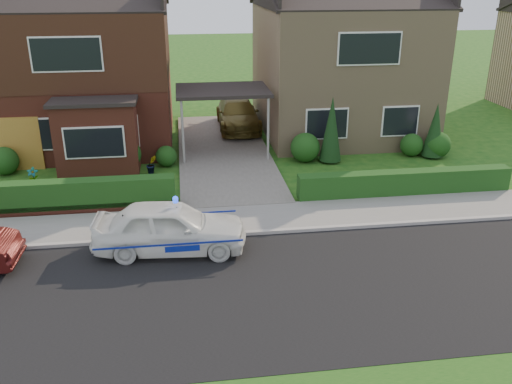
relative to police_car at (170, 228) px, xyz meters
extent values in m
plane|color=#164913|center=(2.18, -2.40, -0.71)|extent=(120.00, 120.00, 0.00)
cube|color=black|center=(2.18, -2.40, -0.71)|extent=(60.00, 6.00, 0.02)
cube|color=#9E9993|center=(2.18, 0.65, -0.65)|extent=(60.00, 0.16, 0.12)
cube|color=slate|center=(2.18, 1.70, -0.66)|extent=(60.00, 2.00, 0.10)
cube|color=#666059|center=(2.18, 8.60, -0.65)|extent=(3.80, 12.00, 0.12)
cube|color=brown|center=(-3.62, 11.60, 2.19)|extent=(7.20, 8.00, 5.80)
cube|color=white|center=(-5.20, 7.58, 0.69)|extent=(1.80, 0.08, 1.30)
cube|color=white|center=(-2.03, 7.58, 0.69)|extent=(1.60, 0.08, 1.30)
cube|color=white|center=(-3.62, 7.58, 3.69)|extent=(2.60, 0.08, 1.30)
cube|color=black|center=(-3.62, 11.60, 3.64)|extent=(7.26, 8.06, 2.90)
cube|color=brown|center=(-2.75, 6.90, 0.64)|extent=(3.00, 1.40, 2.70)
cube|color=black|center=(-2.75, 6.90, 2.06)|extent=(3.20, 1.60, 0.14)
cube|color=tan|center=(7.98, 11.60, 2.19)|extent=(7.20, 8.00, 5.80)
cube|color=white|center=(6.40, 7.58, 0.69)|extent=(1.80, 0.08, 1.30)
cube|color=white|center=(9.57, 7.58, 0.69)|extent=(1.60, 0.08, 1.30)
cube|color=white|center=(7.98, 7.58, 3.69)|extent=(2.60, 0.08, 1.30)
cube|color=black|center=(2.18, 8.60, 1.99)|extent=(3.80, 3.00, 0.14)
cylinder|color=gray|center=(0.48, 7.20, 0.64)|extent=(0.10, 0.10, 2.70)
cylinder|color=gray|center=(3.88, 7.20, 0.64)|extent=(0.10, 0.10, 2.70)
cube|color=olive|center=(-6.06, 7.56, 0.34)|extent=(2.20, 0.10, 2.10)
cube|color=brown|center=(-3.62, 2.90, -0.53)|extent=(7.70, 0.25, 0.36)
cube|color=#163611|center=(-3.62, 3.05, -0.71)|extent=(7.50, 0.55, 0.90)
cube|color=#163611|center=(7.98, 2.95, -0.71)|extent=(7.50, 0.55, 0.80)
sphere|color=#163611|center=(-6.32, 7.10, -0.17)|extent=(1.08, 1.08, 1.08)
sphere|color=#163611|center=(-1.82, 6.90, -0.05)|extent=(1.32, 1.32, 1.32)
sphere|color=#163611|center=(-0.22, 7.20, -0.29)|extent=(0.84, 0.84, 0.84)
sphere|color=#163611|center=(5.38, 7.00, -0.11)|extent=(1.20, 1.20, 1.20)
sphere|color=#163611|center=(9.98, 7.10, -0.23)|extent=(0.96, 0.96, 0.96)
sphere|color=#163611|center=(10.98, 6.80, -0.17)|extent=(1.08, 1.08, 1.08)
cone|color=black|center=(6.38, 6.80, 0.59)|extent=(0.90, 0.90, 2.60)
cone|color=black|center=(10.78, 6.80, 0.39)|extent=(0.90, 0.90, 2.20)
imported|color=white|center=(0.00, 0.00, 0.00)|extent=(2.03, 4.29, 1.42)
sphere|color=#193FF2|center=(0.21, 0.00, 0.79)|extent=(0.17, 0.17, 0.17)
cube|color=navy|center=(0.00, -0.84, -0.06)|extent=(3.83, 0.02, 0.05)
cube|color=navy|center=(0.00, 0.84, -0.06)|extent=(3.83, 0.01, 0.05)
ellipsoid|color=black|center=(-1.17, -0.10, 0.28)|extent=(0.22, 0.17, 0.21)
sphere|color=white|center=(-1.15, -0.16, 0.27)|extent=(0.11, 0.11, 0.11)
sphere|color=black|center=(-1.15, -0.12, 0.42)|extent=(0.13, 0.13, 0.13)
cone|color=black|center=(-1.19, -0.11, 0.48)|extent=(0.04, 0.04, 0.05)
cone|color=black|center=(-1.10, -0.11, 0.48)|extent=(0.04, 0.04, 0.05)
imported|color=brown|center=(3.18, 12.10, 0.10)|extent=(1.96, 4.74, 1.37)
imported|color=gray|center=(-4.90, 5.48, -0.34)|extent=(0.40, 0.27, 0.74)
imported|color=gray|center=(-0.77, 6.40, -0.35)|extent=(0.49, 0.44, 0.72)
imported|color=gray|center=(-1.81, 3.60, -0.29)|extent=(0.52, 0.52, 0.83)
camera|label=1|loc=(0.49, -13.57, 6.48)|focal=38.00mm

